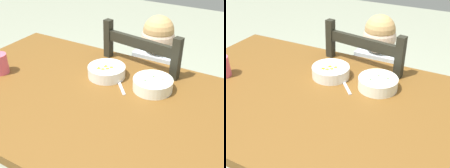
# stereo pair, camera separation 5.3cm
# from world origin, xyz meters

# --- Properties ---
(dining_table) EXTENTS (1.50, 0.84, 0.72)m
(dining_table) POSITION_xyz_m (0.00, 0.00, 0.63)
(dining_table) COLOR brown
(dining_table) RESTS_ON ground
(dining_chair) EXTENTS (0.48, 0.48, 0.92)m
(dining_chair) POSITION_xyz_m (0.02, 0.47, 0.44)
(dining_chair) COLOR black
(dining_chair) RESTS_ON ground
(child_figure) EXTENTS (0.32, 0.31, 0.93)m
(child_figure) POSITION_xyz_m (0.03, 0.46, 0.61)
(child_figure) COLOR silver
(child_figure) RESTS_ON ground
(bowl_of_peas) EXTENTS (0.17, 0.17, 0.05)m
(bowl_of_peas) POSITION_xyz_m (0.14, 0.17, 0.75)
(bowl_of_peas) COLOR white
(bowl_of_peas) RESTS_ON dining_table
(bowl_of_carrots) EXTENTS (0.17, 0.17, 0.05)m
(bowl_of_carrots) POSITION_xyz_m (-0.08, 0.17, 0.75)
(bowl_of_carrots) COLOR white
(bowl_of_carrots) RESTS_ON dining_table
(spoon) EXTENTS (0.11, 0.12, 0.01)m
(spoon) POSITION_xyz_m (0.00, 0.14, 0.72)
(spoon) COLOR silver
(spoon) RESTS_ON dining_table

